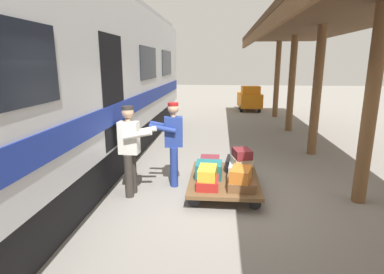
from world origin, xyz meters
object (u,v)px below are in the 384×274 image
(suitcase_black_hardshell, at_px, (238,164))
(porter_in_overalls, at_px, (173,141))
(suitcase_teal_softside, at_px, (209,170))
(baggage_tug, at_px, (250,99))
(suitcase_yellow_case, at_px, (207,173))
(porter_by_door, at_px, (130,148))
(suitcase_cream_canvas, at_px, (241,161))
(suitcase_red_plastic, at_px, (208,183))
(suitcase_burgundy_valise, at_px, (210,163))
(suitcase_brown_leather, at_px, (241,184))
(luggage_cart, at_px, (224,179))
(suitcase_gray_aluminum, at_px, (240,171))
(suitcase_orange_carryall, at_px, (241,174))
(suitcase_maroon_trunk, at_px, (242,153))
(train_car, at_px, (34,85))

(suitcase_black_hardshell, distance_m, porter_in_overalls, 1.47)
(suitcase_teal_softside, relative_size, baggage_tug, 0.28)
(suitcase_yellow_case, bearing_deg, porter_by_door, -6.48)
(porter_by_door, bearing_deg, suitcase_cream_canvas, -171.05)
(suitcase_red_plastic, distance_m, suitcase_yellow_case, 0.19)
(suitcase_burgundy_valise, distance_m, porter_in_overalls, 0.96)
(suitcase_brown_leather, height_order, porter_by_door, porter_by_door)
(luggage_cart, relative_size, suitcase_gray_aluminum, 3.71)
(suitcase_orange_carryall, bearing_deg, suitcase_maroon_trunk, -95.49)
(suitcase_orange_carryall, relative_size, baggage_tug, 0.28)
(suitcase_maroon_trunk, height_order, porter_by_door, porter_by_door)
(luggage_cart, height_order, suitcase_red_plastic, suitcase_red_plastic)
(suitcase_red_plastic, height_order, porter_in_overalls, porter_in_overalls)
(train_car, distance_m, suitcase_teal_softside, 3.63)
(suitcase_maroon_trunk, distance_m, porter_in_overalls, 1.41)
(suitcase_gray_aluminum, distance_m, suitcase_teal_softside, 0.60)
(suitcase_red_plastic, xyz_separation_m, baggage_tug, (-1.70, -11.18, 0.26))
(luggage_cart, relative_size, suitcase_maroon_trunk, 4.72)
(suitcase_gray_aluminum, height_order, suitcase_orange_carryall, suitcase_orange_carryall)
(porter_by_door, xyz_separation_m, baggage_tug, (-3.15, -11.01, -0.30))
(suitcase_burgundy_valise, height_order, suitcase_cream_canvas, suitcase_cream_canvas)
(suitcase_brown_leather, bearing_deg, baggage_tug, -95.66)
(suitcase_gray_aluminum, xyz_separation_m, porter_in_overalls, (1.34, -0.24, 0.51))
(suitcase_gray_aluminum, xyz_separation_m, baggage_tug, (-1.11, -10.67, 0.21))
(train_car, height_order, luggage_cart, train_car)
(suitcase_gray_aluminum, bearing_deg, porter_by_door, 9.47)
(suitcase_red_plastic, xyz_separation_m, suitcase_black_hardshell, (-0.60, -1.03, 0.03))
(suitcase_burgundy_valise, relative_size, suitcase_yellow_case, 1.23)
(suitcase_gray_aluminum, distance_m, suitcase_red_plastic, 0.79)
(suitcase_brown_leather, bearing_deg, suitcase_yellow_case, -1.29)
(suitcase_burgundy_valise, distance_m, suitcase_yellow_case, 1.03)
(porter_in_overalls, relative_size, porter_by_door, 1.00)
(luggage_cart, xyz_separation_m, porter_by_door, (1.74, 0.34, 0.69))
(porter_in_overalls, bearing_deg, suitcase_cream_canvas, 169.38)
(suitcase_brown_leather, height_order, suitcase_teal_softside, suitcase_teal_softside)
(suitcase_black_hardshell, distance_m, suitcase_orange_carryall, 1.07)
(suitcase_burgundy_valise, xyz_separation_m, porter_in_overalls, (0.74, 0.28, 0.54))
(suitcase_cream_canvas, xyz_separation_m, suitcase_maroon_trunk, (-0.01, 0.03, 0.16))
(porter_in_overalls, bearing_deg, suitcase_maroon_trunk, 168.34)
(suitcase_yellow_case, height_order, porter_in_overalls, porter_in_overalls)
(luggage_cart, distance_m, porter_in_overalls, 1.27)
(suitcase_orange_carryall, bearing_deg, suitcase_brown_leather, -121.19)
(suitcase_brown_leather, distance_m, suitcase_cream_canvas, 0.57)
(train_car, distance_m, suitcase_yellow_case, 3.57)
(suitcase_maroon_trunk, bearing_deg, suitcase_black_hardshell, -86.52)
(suitcase_black_hardshell, bearing_deg, suitcase_maroon_trunk, 93.48)
(suitcase_gray_aluminum, bearing_deg, luggage_cart, -0.00)
(suitcase_brown_leather, xyz_separation_m, porter_in_overalls, (1.34, -0.76, 0.56))
(luggage_cart, distance_m, suitcase_gray_aluminum, 0.35)
(suitcase_gray_aluminum, bearing_deg, suitcase_maroon_trunk, 129.07)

